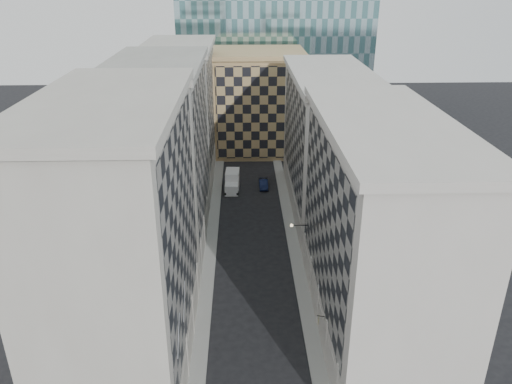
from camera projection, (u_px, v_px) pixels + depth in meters
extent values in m
cube|color=gray|center=(211.00, 247.00, 62.71)|extent=(1.50, 100.00, 0.15)
cube|color=gray|center=(294.00, 246.00, 62.99)|extent=(1.50, 100.00, 0.15)
cube|color=#A6A096|center=(123.00, 245.00, 40.56)|extent=(10.00, 22.00, 23.00)
cube|color=gray|center=(182.00, 228.00, 40.08)|extent=(0.25, 19.36, 18.00)
cube|color=#A6A096|center=(188.00, 340.00, 44.70)|extent=(0.45, 21.12, 3.20)
cube|color=#A6A096|center=(105.00, 101.00, 35.75)|extent=(10.80, 22.80, 0.70)
cylinder|color=#A6A096|center=(183.00, 357.00, 41.94)|extent=(0.90, 0.90, 4.40)
cylinder|color=#A6A096|center=(189.00, 315.00, 46.97)|extent=(0.90, 0.90, 4.40)
cylinder|color=#A6A096|center=(194.00, 282.00, 51.99)|extent=(0.90, 0.90, 4.40)
cube|color=gray|center=(162.00, 158.00, 60.86)|extent=(10.00, 22.00, 22.00)
cube|color=gray|center=(201.00, 146.00, 60.38)|extent=(0.25, 19.36, 17.00)
cube|color=gray|center=(204.00, 226.00, 64.80)|extent=(0.45, 21.12, 3.20)
cube|color=gray|center=(154.00, 63.00, 56.26)|extent=(10.80, 22.80, 0.70)
cylinder|color=gray|center=(198.00, 255.00, 57.02)|extent=(0.90, 0.90, 4.40)
cylinder|color=gray|center=(201.00, 232.00, 62.04)|extent=(0.90, 0.90, 4.40)
cylinder|color=gray|center=(204.00, 212.00, 67.07)|extent=(0.90, 0.90, 4.40)
cylinder|color=gray|center=(207.00, 195.00, 72.09)|extent=(0.90, 0.90, 4.40)
cube|color=#A6A096|center=(181.00, 115.00, 81.16)|extent=(10.00, 22.00, 21.00)
cube|color=gray|center=(211.00, 105.00, 80.69)|extent=(0.25, 19.36, 16.00)
cube|color=#A6A096|center=(213.00, 165.00, 84.90)|extent=(0.45, 21.12, 3.20)
cube|color=#A6A096|center=(177.00, 46.00, 76.76)|extent=(10.80, 22.80, 0.70)
cylinder|color=#A6A096|center=(209.00, 181.00, 77.12)|extent=(0.90, 0.90, 4.40)
cylinder|color=#A6A096|center=(211.00, 168.00, 82.14)|extent=(0.90, 0.90, 4.40)
cylinder|color=#A6A096|center=(212.00, 157.00, 87.17)|extent=(0.90, 0.90, 4.40)
cylinder|color=#A6A096|center=(214.00, 146.00, 92.19)|extent=(0.90, 0.90, 4.40)
cube|color=#B8B3A9|center=(377.00, 233.00, 45.42)|extent=(10.00, 26.00, 20.00)
cube|color=gray|center=(324.00, 220.00, 44.68)|extent=(0.25, 22.88, 15.00)
cube|color=#B8B3A9|center=(319.00, 310.00, 48.70)|extent=(0.45, 24.96, 3.20)
cube|color=#B8B3A9|center=(389.00, 123.00, 41.22)|extent=(10.80, 26.80, 0.70)
cylinder|color=#B8B3A9|center=(330.00, 341.00, 43.71)|extent=(0.90, 0.90, 4.40)
cylinder|color=#B8B3A9|center=(321.00, 305.00, 48.46)|extent=(0.90, 0.90, 4.40)
cylinder|color=#B8B3A9|center=(314.00, 275.00, 53.21)|extent=(0.90, 0.90, 4.40)
cylinder|color=#B8B3A9|center=(308.00, 250.00, 57.96)|extent=(0.90, 0.90, 4.40)
cube|color=#B8B3A9|center=(328.00, 145.00, 70.29)|extent=(10.00, 28.00, 19.00)
cube|color=gray|center=(294.00, 135.00, 69.55)|extent=(0.25, 24.64, 14.00)
cube|color=#B8B3A9|center=(293.00, 196.00, 73.37)|extent=(0.45, 26.88, 3.20)
cube|color=#B8B3A9|center=(333.00, 74.00, 66.30)|extent=(10.80, 28.80, 0.70)
cube|color=tan|center=(258.00, 104.00, 94.00)|extent=(16.00, 14.00, 18.00)
cube|color=tan|center=(260.00, 114.00, 87.52)|extent=(15.20, 0.25, 16.50)
cube|color=tan|center=(258.00, 53.00, 90.19)|extent=(16.80, 14.80, 0.80)
cube|color=#2E2824|center=(246.00, 64.00, 104.71)|extent=(6.00, 6.00, 28.00)
cylinder|color=gray|center=(178.00, 335.00, 35.72)|extent=(0.10, 2.33, 2.33)
cylinder|color=gray|center=(184.00, 301.00, 39.37)|extent=(0.10, 2.33, 2.33)
cylinder|color=black|center=(300.00, 225.00, 55.02)|extent=(1.80, 0.08, 0.08)
sphere|color=#FFE5B2|center=(292.00, 225.00, 55.00)|extent=(0.36, 0.36, 0.36)
cube|color=white|center=(232.00, 189.00, 77.68)|extent=(2.15, 2.33, 1.69)
cube|color=white|center=(233.00, 179.00, 79.66)|extent=(2.30, 3.46, 2.90)
cylinder|color=black|center=(225.00, 193.00, 77.18)|extent=(0.32, 0.85, 0.84)
cylinder|color=black|center=(238.00, 193.00, 77.16)|extent=(0.32, 0.85, 0.84)
cylinder|color=black|center=(227.00, 182.00, 81.12)|extent=(0.32, 0.85, 0.84)
cylinder|color=black|center=(239.00, 182.00, 81.09)|extent=(0.32, 0.85, 0.84)
imported|color=#0E1634|center=(263.00, 184.00, 79.94)|extent=(1.40, 3.97, 1.31)
cylinder|color=black|center=(321.00, 316.00, 43.72)|extent=(0.73, 0.28, 0.06)
cube|color=#C0BB8D|center=(319.00, 320.00, 43.86)|extent=(0.25, 0.64, 0.66)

